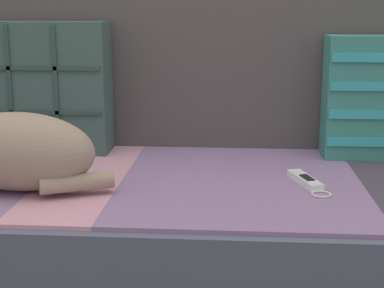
% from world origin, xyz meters
% --- Properties ---
extents(couch, '(2.18, 0.89, 0.35)m').
position_xyz_m(couch, '(0.00, 0.11, 0.17)').
color(couch, '#3D3838').
rests_on(couch, ground_plane).
extents(sofa_backrest, '(2.14, 0.14, 0.55)m').
position_xyz_m(sofa_backrest, '(0.00, 0.48, 0.63)').
color(sofa_backrest, '#474242').
rests_on(sofa_backrest, couch).
extents(throw_pillow_quilted, '(0.42, 0.14, 0.40)m').
position_xyz_m(throw_pillow_quilted, '(-0.51, 0.33, 0.55)').
color(throw_pillow_quilted, '#38514C').
rests_on(throw_pillow_quilted, couch).
extents(sleeping_cat, '(0.46, 0.22, 0.19)m').
position_xyz_m(sleeping_cat, '(-0.46, -0.07, 0.44)').
color(sleeping_cat, gray).
rests_on(sleeping_cat, couch).
extents(game_remote_far, '(0.10, 0.20, 0.02)m').
position_xyz_m(game_remote_far, '(0.27, 0.03, 0.36)').
color(game_remote_far, white).
rests_on(game_remote_far, couch).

